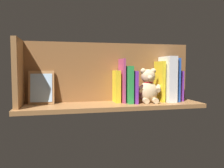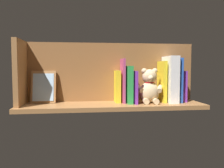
# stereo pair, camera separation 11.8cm
# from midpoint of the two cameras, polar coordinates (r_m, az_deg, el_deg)

# --- Properties ---
(ground_plane) EXTENTS (0.97, 0.24, 0.02)m
(ground_plane) POSITION_cam_midpoint_polar(r_m,az_deg,el_deg) (1.19, 2.84, -5.52)
(ground_plane) COLOR #9E6B3D
(shelf_back_panel) EXTENTS (0.97, 0.02, 0.33)m
(shelf_back_panel) POSITION_cam_midpoint_polar(r_m,az_deg,el_deg) (1.27, 2.11, 3.04)
(shelf_back_panel) COLOR brown
(shelf_back_panel) RESTS_ON ground_plane
(shelf_side_divider) EXTENTS (0.02, 0.18, 0.33)m
(shelf_side_divider) POSITION_cam_midpoint_polar(r_m,az_deg,el_deg) (1.19, -19.78, 2.74)
(shelf_side_divider) COLOR #9E6B3D
(shelf_side_divider) RESTS_ON ground_plane
(book_0) EXTENTS (0.03, 0.11, 0.17)m
(book_0) POSITION_cam_midpoint_polar(r_m,az_deg,el_deg) (1.34, 19.69, -0.52)
(book_0) COLOR purple
(book_0) RESTS_ON ground_plane
(book_1) EXTENTS (0.02, 0.13, 0.24)m
(book_1) POSITION_cam_midpoint_polar(r_m,az_deg,el_deg) (1.31, 18.75, 0.97)
(book_1) COLOR blue
(book_1) RESTS_ON ground_plane
(dictionary_thick_white) EXTENTS (0.05, 0.15, 0.25)m
(dictionary_thick_white) POSITION_cam_midpoint_polar(r_m,az_deg,el_deg) (1.28, 17.21, 1.17)
(dictionary_thick_white) COLOR white
(dictionary_thick_white) RESTS_ON ground_plane
(book_2) EXTENTS (0.02, 0.12, 0.23)m
(book_2) POSITION_cam_midpoint_polar(r_m,az_deg,el_deg) (1.28, 15.22, 0.60)
(book_2) COLOR yellow
(book_2) RESTS_ON ground_plane
(teddy_bear) EXTENTS (0.15, 0.13, 0.19)m
(teddy_bear) POSITION_cam_midpoint_polar(r_m,az_deg,el_deg) (1.23, 12.24, -0.92)
(teddy_bear) COLOR #D1B284
(teddy_bear) RESTS_ON ground_plane
(book_3) EXTENTS (0.01, 0.15, 0.17)m
(book_3) POSITION_cam_midpoint_polar(r_m,az_deg,el_deg) (1.22, 8.36, -0.74)
(book_3) COLOR purple
(book_3) RESTS_ON ground_plane
(book_4) EXTENTS (0.03, 0.14, 0.20)m
(book_4) POSITION_cam_midpoint_polar(r_m,az_deg,el_deg) (1.21, 6.98, -0.11)
(book_4) COLOR green
(book_4) RESTS_ON ground_plane
(book_5) EXTENTS (0.01, 0.11, 0.24)m
(book_5) POSITION_cam_midpoint_polar(r_m,az_deg,el_deg) (1.22, 5.53, 0.85)
(book_5) COLOR #B23F72
(book_5) RESTS_ON ground_plane
(book_6) EXTENTS (0.03, 0.09, 0.17)m
(book_6) POSITION_cam_midpoint_polar(r_m,az_deg,el_deg) (1.22, 4.14, -0.63)
(book_6) COLOR yellow
(book_6) RESTS_ON ground_plane
(picture_frame_leaning) EXTENTS (0.13, 0.05, 0.17)m
(picture_frame_leaning) POSITION_cam_midpoint_polar(r_m,az_deg,el_deg) (1.23, -14.54, -0.78)
(picture_frame_leaning) COLOR #9E6B3D
(picture_frame_leaning) RESTS_ON ground_plane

